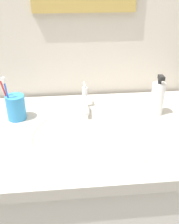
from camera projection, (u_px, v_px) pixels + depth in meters
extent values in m
cube|color=beige|center=(84.00, 19.00, 1.20)|extent=(2.25, 0.04, 2.40)
cube|color=silver|center=(92.00, 205.00, 1.26)|extent=(1.01, 0.61, 0.79)
cube|color=#BCB7AD|center=(92.00, 132.00, 1.06)|extent=(1.05, 0.65, 0.04)
ellipsoid|color=white|center=(90.00, 148.00, 1.02)|extent=(0.42, 0.42, 0.11)
torus|color=white|center=(90.00, 136.00, 1.00)|extent=(0.49, 0.49, 0.02)
cylinder|color=#595B60|center=(90.00, 158.00, 1.04)|extent=(0.03, 0.03, 0.01)
cylinder|color=silver|center=(85.00, 97.00, 1.19)|extent=(0.02, 0.02, 0.10)
cylinder|color=silver|center=(86.00, 105.00, 1.14)|extent=(0.02, 0.13, 0.04)
cylinder|color=silver|center=(84.00, 84.00, 1.18)|extent=(0.01, 0.05, 0.01)
cylinder|color=#338CCC|center=(16.00, 107.00, 1.09)|extent=(0.08, 0.08, 0.11)
cylinder|color=blue|center=(9.00, 100.00, 1.06)|extent=(0.02, 0.02, 0.18)
cube|color=white|center=(4.00, 80.00, 1.01)|extent=(0.01, 0.02, 0.03)
cylinder|color=red|center=(7.00, 98.00, 1.07)|extent=(0.04, 0.01, 0.18)
cylinder|color=white|center=(157.00, 99.00, 1.12)|extent=(0.06, 0.06, 0.14)
cylinder|color=black|center=(160.00, 81.00, 1.09)|extent=(0.02, 0.02, 0.02)
cube|color=black|center=(161.00, 78.00, 1.07)|extent=(0.02, 0.04, 0.02)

